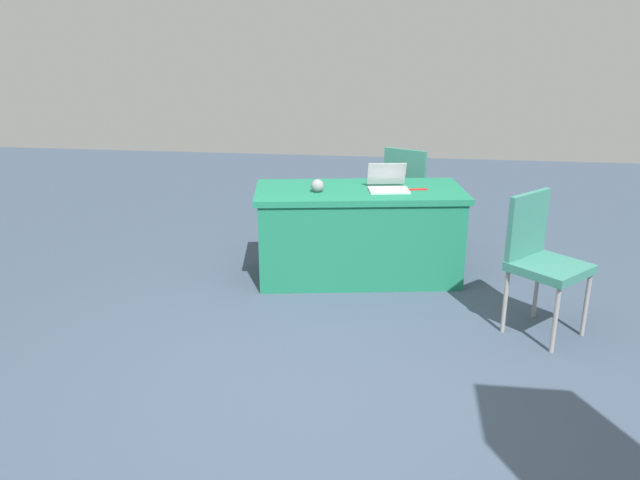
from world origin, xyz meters
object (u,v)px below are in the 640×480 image
object	(u,v)px
chair_tucked_right	(541,255)
yarn_ball	(318,186)
chair_tucked_left	(410,189)
table_foreground	(359,233)
laptop_silver	(388,185)
scissors_red	(417,189)

from	to	relation	value
chair_tucked_right	yarn_ball	xyz separation A→B (m)	(1.62, -0.71, 0.26)
chair_tucked_left	table_foreground	bearing A→B (deg)	-88.50
laptop_silver	chair_tucked_right	bearing A→B (deg)	131.03
table_foreground	laptop_silver	distance (m)	0.48
chair_tucked_right	yarn_ball	size ratio (longest dim) A/B	9.38
chair_tucked_right	yarn_ball	distance (m)	1.79
chair_tucked_right	laptop_silver	xyz separation A→B (m)	(1.07, -0.86, 0.24)
chair_tucked_right	laptop_silver	world-z (taller)	same
table_foreground	chair_tucked_left	xyz separation A→B (m)	(-0.42, -0.93, 0.16)
chair_tucked_left	laptop_silver	distance (m)	0.98
chair_tucked_left	chair_tucked_right	distance (m)	1.99
table_foreground	chair_tucked_right	bearing A→B (deg)	146.54
scissors_red	table_foreground	bearing A→B (deg)	-9.03
yarn_ball	scissors_red	xyz separation A→B (m)	(-0.79, -0.18, -0.05)
chair_tucked_right	laptop_silver	size ratio (longest dim) A/B	2.67
chair_tucked_left	yarn_ball	xyz separation A→B (m)	(0.74, 1.08, 0.27)
laptop_silver	scissors_red	size ratio (longest dim) A/B	2.02
table_foreground	chair_tucked_left	world-z (taller)	chair_tucked_left
chair_tucked_right	yarn_ball	bearing A→B (deg)	-70.51
chair_tucked_left	chair_tucked_right	size ratio (longest dim) A/B	0.98
scissors_red	chair_tucked_right	bearing A→B (deg)	120.69
chair_tucked_right	scissors_red	bearing A→B (deg)	-93.57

